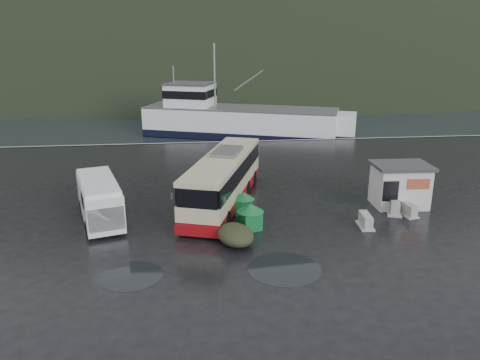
{
  "coord_description": "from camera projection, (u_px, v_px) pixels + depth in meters",
  "views": [
    {
      "loc": [
        -2.37,
        -25.35,
        10.24
      ],
      "look_at": [
        0.71,
        1.81,
        1.7
      ],
      "focal_mm": 35.0,
      "sensor_mm": 36.0,
      "label": 1
    }
  ],
  "objects": [
    {
      "name": "ticket_kiosk",
      "position": [
        398.0,
        205.0,
        29.27
      ],
      "size": [
        3.52,
        2.73,
        2.67
      ],
      "primitive_type": null,
      "rotation": [
        0.0,
        0.0,
        -0.04
      ],
      "color": "silver",
      "rests_on": "ground"
    },
    {
      "name": "jersey_barrier_c",
      "position": [
        394.0,
        213.0,
        28.04
      ],
      "size": [
        1.3,
        1.8,
        0.81
      ],
      "primitive_type": null,
      "rotation": [
        0.0,
        0.0,
        -0.34
      ],
      "color": "#999993",
      "rests_on": "ground"
    },
    {
      "name": "coach_bus",
      "position": [
        224.0,
        203.0,
        29.7
      ],
      "size": [
        6.45,
        11.87,
        3.26
      ],
      "primitive_type": null,
      "rotation": [
        0.0,
        0.0,
        -0.33
      ],
      "color": "#BEB58F",
      "rests_on": "ground"
    },
    {
      "name": "puddles",
      "position": [
        259.0,
        248.0,
        23.44
      ],
      "size": [
        15.07,
        12.35,
        0.01
      ],
      "color": "black",
      "rests_on": "ground"
    },
    {
      "name": "fishing_trawler",
      "position": [
        240.0,
        124.0,
        55.62
      ],
      "size": [
        27.11,
        14.89,
        10.7
      ],
      "primitive_type": null,
      "rotation": [
        0.0,
        0.0,
        -0.36
      ],
      "color": "white",
      "rests_on": "ground"
    },
    {
      "name": "ground",
      "position": [
        231.0,
        217.0,
        27.35
      ],
      "size": [
        160.0,
        160.0,
        0.0
      ],
      "primitive_type": "plane",
      "color": "black",
      "rests_on": "ground"
    },
    {
      "name": "waste_bin_left",
      "position": [
        244.0,
        213.0,
        27.95
      ],
      "size": [
        1.13,
        1.13,
        1.33
      ],
      "primitive_type": null,
      "rotation": [
        0.0,
        0.0,
        -0.2
      ],
      "color": "#116430",
      "rests_on": "ground"
    },
    {
      "name": "headland",
      "position": [
        207.0,
        53.0,
        265.53
      ],
      "size": [
        780.0,
        540.0,
        570.0
      ],
      "primitive_type": "ellipsoid",
      "color": "black",
      "rests_on": "ground"
    },
    {
      "name": "dome_tent",
      "position": [
        235.0,
        243.0,
        23.92
      ],
      "size": [
        2.32,
        2.83,
        0.97
      ],
      "primitive_type": null,
      "rotation": [
        0.0,
        0.0,
        0.25
      ],
      "color": "#2B2F1C",
      "rests_on": "ground"
    },
    {
      "name": "harbor_water",
      "position": [
        194.0,
        72.0,
        131.68
      ],
      "size": [
        300.0,
        180.0,
        0.02
      ],
      "primitive_type": "cube",
      "color": "black",
      "rests_on": "ground"
    },
    {
      "name": "jersey_barrier_a",
      "position": [
        365.0,
        227.0,
        26.02
      ],
      "size": [
        0.88,
        1.55,
        0.74
      ],
      "primitive_type": null,
      "rotation": [
        0.0,
        0.0,
        -0.09
      ],
      "color": "#999993",
      "rests_on": "ground"
    },
    {
      "name": "quay_edge",
      "position": [
        212.0,
        142.0,
        46.32
      ],
      "size": [
        160.0,
        0.6,
        1.5
      ],
      "primitive_type": "cube",
      "color": "#999993",
      "rests_on": "ground"
    },
    {
      "name": "jersey_barrier_b",
      "position": [
        407.0,
        215.0,
        27.69
      ],
      "size": [
        0.9,
        1.52,
        0.72
      ],
      "primitive_type": null,
      "rotation": [
        0.0,
        0.0,
        0.13
      ],
      "color": "#999993",
      "rests_on": "ground"
    },
    {
      "name": "waste_bin_right",
      "position": [
        250.0,
        229.0,
        25.71
      ],
      "size": [
        1.33,
        1.33,
        1.48
      ],
      "primitive_type": null,
      "rotation": [
        0.0,
        0.0,
        0.3
      ],
      "color": "#116430",
      "rests_on": "ground"
    },
    {
      "name": "white_van",
      "position": [
        101.0,
        220.0,
        26.93
      ],
      "size": [
        3.63,
        6.28,
        2.48
      ],
      "primitive_type": null,
      "rotation": [
        0.0,
        0.0,
        0.28
      ],
      "color": "white",
      "rests_on": "ground"
    }
  ]
}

